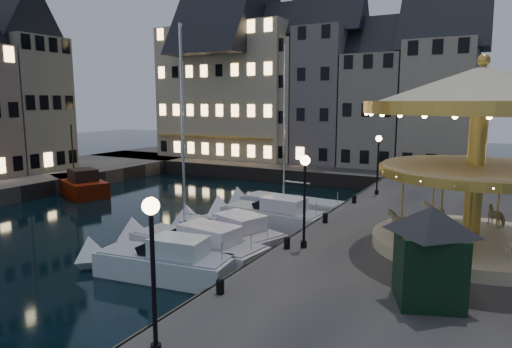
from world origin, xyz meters
The scene contains 28 objects.
ground centered at (0.00, 0.00, 0.00)m, with size 160.00×160.00×0.00m, color black.
quay_east centered at (14.00, 6.00, 0.65)m, with size 16.00×56.00×1.30m, color #474442.
quay_north centered at (-8.00, 28.00, 0.65)m, with size 44.00×12.00×1.30m, color #474442.
quaywall_e centered at (6.00, 6.00, 0.65)m, with size 0.15×44.00×1.30m, color #47423A.
quaywall_n centered at (-6.00, 22.00, 0.65)m, with size 48.00×0.15×1.30m, color #47423A.
streetlamp_a centered at (7.20, -9.00, 4.02)m, with size 0.44×0.44×4.17m.
streetlamp_b centered at (7.20, 1.00, 4.02)m, with size 0.44×0.44×4.17m.
streetlamp_c centered at (7.20, 14.50, 4.02)m, with size 0.44×0.44×4.17m.
bollard_a centered at (6.60, -5.00, 1.60)m, with size 0.30×0.30×0.57m.
bollard_b centered at (6.60, 0.50, 1.60)m, with size 0.30×0.30×0.57m.
bollard_c centered at (6.60, 5.50, 1.60)m, with size 0.30×0.30×0.57m.
bollard_d centered at (6.60, 11.00, 1.60)m, with size 0.30×0.30×0.57m.
townhouse_na centered at (-19.50, 30.00, 7.78)m, with size 5.50×8.00×12.80m.
townhouse_nb centered at (-14.05, 30.00, 8.28)m, with size 6.16×8.00×13.80m.
townhouse_nc centered at (-8.00, 30.00, 8.78)m, with size 6.82×8.00×14.80m.
townhouse_nd centered at (-2.25, 30.00, 9.28)m, with size 5.50×8.00×15.80m.
townhouse_ne centered at (3.20, 30.00, 7.78)m, with size 6.16×8.00×12.80m.
townhouse_nf centered at (9.25, 30.00, 8.28)m, with size 6.82×8.00×13.80m.
townhouse_wc centered at (-26.00, 10.95, 8.48)m, with size 8.80×5.50×14.20m.
hotel_corner centered at (-14.00, 30.00, 9.78)m, with size 17.60×9.00×16.80m.
motorboat_b centered at (1.49, -2.31, 0.64)m, with size 7.37×2.92×2.15m.
motorboat_c centered at (1.44, 0.27, 0.68)m, with size 8.50×3.09×11.23m.
motorboat_d centered at (1.81, 3.01, 0.64)m, with size 7.40×4.56×2.15m.
motorboat_e centered at (1.98, 7.68, 0.64)m, with size 7.77×2.85×2.15m.
motorboat_f centered at (1.67, 11.13, 0.53)m, with size 8.47×2.77×11.21m.
red_fishing_boat centered at (-16.83, 9.16, 0.70)m, with size 8.28×5.66×6.06m.
carousel centered at (13.81, 4.25, 6.87)m, with size 9.66×9.66×8.45m.
ticket_kiosk centered at (12.92, -2.39, 3.48)m, with size 3.13×3.13×3.67m.
Camera 1 is at (14.65, -17.40, 7.78)m, focal length 32.00 mm.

